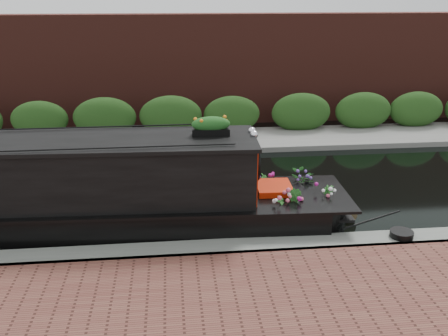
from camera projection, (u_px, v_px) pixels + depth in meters
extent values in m
plane|color=black|center=(177.00, 193.00, 12.53)|extent=(80.00, 80.00, 0.00)
cube|color=slate|center=(180.00, 260.00, 9.45)|extent=(40.00, 0.60, 0.50)
cube|color=slate|center=(175.00, 144.00, 16.46)|extent=(40.00, 2.40, 0.34)
cube|color=#204416|center=(174.00, 137.00, 17.30)|extent=(40.00, 1.10, 2.80)
cube|color=#4C2019|center=(173.00, 122.00, 19.27)|extent=(40.00, 1.00, 8.00)
cube|color=black|center=(40.00, 174.00, 10.03)|extent=(8.64, 1.98, 1.26)
cube|color=black|center=(36.00, 142.00, 9.80)|extent=(8.79, 2.13, 0.07)
cube|color=red|center=(252.00, 166.00, 10.46)|extent=(0.12, 1.63, 1.26)
cube|color=black|center=(195.00, 180.00, 9.54)|extent=(0.84, 0.06, 0.51)
cube|color=red|center=(274.00, 195.00, 10.74)|extent=(0.78, 0.87, 0.47)
sphere|color=white|center=(254.00, 134.00, 10.10)|extent=(0.17, 0.17, 0.17)
sphere|color=white|center=(252.00, 131.00, 10.34)|extent=(0.17, 0.17, 0.17)
cube|color=black|center=(211.00, 132.00, 10.11)|extent=(0.77, 0.28, 0.14)
ellipsoid|color=orange|center=(211.00, 123.00, 10.05)|extent=(0.83, 0.27, 0.22)
imported|color=#20561D|center=(280.00, 207.00, 10.12)|extent=(0.30, 0.31, 0.49)
imported|color=#20561D|center=(295.00, 204.00, 10.14)|extent=(0.40, 0.42, 0.59)
imported|color=#20561D|center=(304.00, 182.00, 11.26)|extent=(0.59, 0.52, 0.60)
imported|color=#20561D|center=(327.00, 198.00, 10.54)|extent=(0.39, 0.39, 0.52)
imported|color=#20561D|center=(264.00, 184.00, 11.33)|extent=(0.29, 0.31, 0.49)
cylinder|color=brown|center=(348.00, 213.00, 11.09)|extent=(0.29, 0.34, 0.29)
cylinder|color=black|center=(402.00, 234.00, 9.78)|extent=(0.46, 0.46, 0.12)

